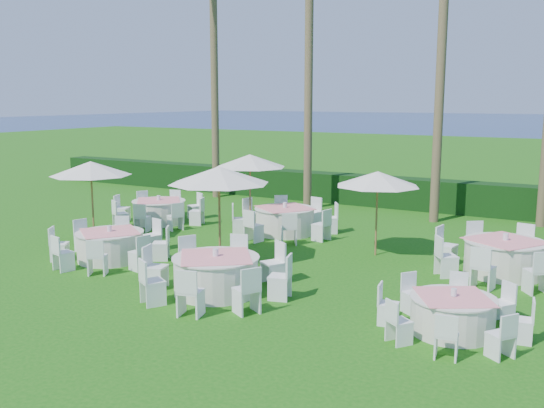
% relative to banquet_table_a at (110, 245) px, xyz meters
% --- Properties ---
extents(ground, '(120.00, 120.00, 0.00)m').
position_rel_banquet_table_a_xyz_m(ground, '(3.51, -0.46, -0.42)').
color(ground, '#165A0F').
rests_on(ground, ground).
extents(hedge, '(34.00, 1.00, 1.20)m').
position_rel_banquet_table_a_xyz_m(hedge, '(3.51, 11.54, 0.18)').
color(hedge, black).
rests_on(hedge, ground).
extents(banquet_table_a, '(3.14, 3.14, 0.95)m').
position_rel_banquet_table_a_xyz_m(banquet_table_a, '(0.00, 0.00, 0.00)').
color(banquet_table_a, silver).
rests_on(banquet_table_a, ground).
extents(banquet_table_b, '(3.39, 3.39, 1.02)m').
position_rel_banquet_table_a_xyz_m(banquet_table_b, '(4.07, -0.94, 0.03)').
color(banquet_table_b, silver).
rests_on(banquet_table_b, ground).
extents(banquet_table_c, '(2.78, 2.78, 0.85)m').
position_rel_banquet_table_a_xyz_m(banquet_table_c, '(9.22, -0.71, -0.05)').
color(banquet_table_c, silver).
rests_on(banquet_table_c, ground).
extents(banquet_table_d, '(3.19, 3.19, 0.97)m').
position_rel_banquet_table_a_xyz_m(banquet_table_d, '(-2.06, 4.51, 0.01)').
color(banquet_table_d, silver).
rests_on(banquet_table_d, ground).
extents(banquet_table_e, '(3.40, 3.40, 1.02)m').
position_rel_banquet_table_a_xyz_m(banquet_table_e, '(2.57, 5.16, 0.03)').
color(banquet_table_e, silver).
rests_on(banquet_table_e, ground).
extents(banquet_table_f, '(3.47, 3.47, 1.03)m').
position_rel_banquet_table_a_xyz_m(banquet_table_f, '(9.45, 3.77, 0.04)').
color(banquet_table_f, silver).
rests_on(banquet_table_f, ground).
extents(umbrella_a, '(2.41, 2.41, 2.45)m').
position_rel_banquet_table_a_xyz_m(umbrella_a, '(-2.00, 1.38, 1.82)').
color(umbrella_a, brown).
rests_on(umbrella_a, ground).
extents(umbrella_b, '(2.65, 2.65, 2.58)m').
position_rel_banquet_table_a_xyz_m(umbrella_b, '(2.78, 1.14, 1.93)').
color(umbrella_b, brown).
rests_on(umbrella_b, ground).
extents(umbrella_c, '(2.43, 2.43, 2.46)m').
position_rel_banquet_table_a_xyz_m(umbrella_c, '(1.07, 5.48, 1.83)').
color(umbrella_c, brown).
rests_on(umbrella_c, ground).
extents(umbrella_d, '(2.32, 2.32, 2.35)m').
position_rel_banquet_table_a_xyz_m(umbrella_d, '(6.05, 3.99, 1.72)').
color(umbrella_d, brown).
rests_on(umbrella_d, ground).
extents(palm_a, '(4.23, 4.38, 10.17)m').
position_rel_banquet_table_a_xyz_m(palm_a, '(-3.56, 10.20, 5.14)').
color(palm_a, brown).
rests_on(palm_a, ground).
extents(palm_b, '(4.40, 4.13, 10.32)m').
position_rel_banquet_table_a_xyz_m(palm_b, '(1.24, 9.54, 5.22)').
color(palm_b, brown).
rests_on(palm_b, ground).
extents(palm_c, '(4.41, 4.08, 10.99)m').
position_rel_banquet_table_a_xyz_m(palm_c, '(6.26, 9.43, 5.56)').
color(palm_c, brown).
rests_on(palm_c, ground).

